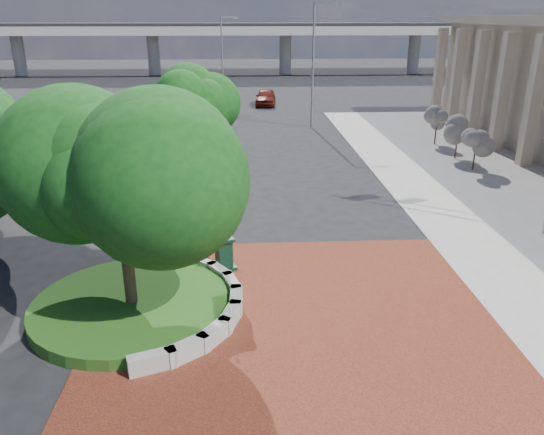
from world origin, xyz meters
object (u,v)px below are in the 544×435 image
at_px(street_lamp_near, 316,56).
at_px(post_clock, 222,206).
at_px(street_lamp_far, 224,52).
at_px(parked_car, 266,97).

bearing_deg(street_lamp_near, post_clock, -104.30).
bearing_deg(street_lamp_near, street_lamp_far, 115.80).
relative_size(parked_car, street_lamp_near, 0.50).
bearing_deg(post_clock, street_lamp_near, 75.70).
relative_size(post_clock, parked_car, 0.92).
height_order(post_clock, street_lamp_far, street_lamp_far).
relative_size(post_clock, street_lamp_near, 0.46).
bearing_deg(parked_car, street_lamp_far, 139.26).
bearing_deg(post_clock, street_lamp_far, 91.69).
distance_m(parked_car, street_lamp_far, 7.37).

